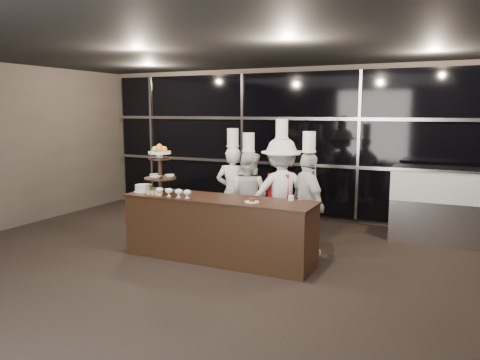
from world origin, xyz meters
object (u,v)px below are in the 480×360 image
at_px(chef_b, 248,196).
at_px(chef_d, 308,203).
at_px(chef_c, 281,193).
at_px(display_case, 439,201).
at_px(display_stand, 160,165).
at_px(chef_a, 233,191).
at_px(layer_cake, 144,188).
at_px(buffet_counter, 219,229).

xyz_separation_m(chef_b, chef_d, (1.09, -0.27, 0.03)).
relative_size(chef_c, chef_d, 1.09).
relative_size(display_case, chef_d, 0.81).
bearing_deg(display_case, display_stand, -147.97).
bearing_deg(chef_a, layer_cake, -128.81).
xyz_separation_m(layer_cake, chef_a, (0.95, 1.18, -0.16)).
bearing_deg(display_stand, chef_d, 20.32).
height_order(display_stand, display_case, display_stand).
xyz_separation_m(layer_cake, chef_b, (1.28, 1.09, -0.20)).
relative_size(buffet_counter, display_stand, 3.81).
bearing_deg(buffet_counter, display_case, 40.27).
relative_size(buffet_counter, display_case, 1.89).
bearing_deg(chef_c, display_stand, -147.65).
relative_size(buffet_counter, chef_c, 1.40).
bearing_deg(layer_cake, chef_c, 29.47).
height_order(display_stand, layer_cake, display_stand).
distance_m(chef_c, chef_d, 0.56).
bearing_deg(chef_c, layer_cake, -150.53).
bearing_deg(display_case, layer_cake, -149.24).
bearing_deg(buffet_counter, chef_b, 89.98).
distance_m(buffet_counter, display_case, 3.71).
xyz_separation_m(display_stand, chef_a, (0.67, 1.13, -0.52)).
xyz_separation_m(display_stand, chef_c, (1.58, 1.00, -0.46)).
relative_size(chef_b, chef_d, 0.97).
xyz_separation_m(chef_a, chef_b, (0.33, -0.09, -0.05)).
distance_m(layer_cake, chef_a, 1.53).
height_order(display_stand, chef_c, chef_c).
bearing_deg(display_case, buffet_counter, -139.73).
bearing_deg(buffet_counter, chef_a, 106.13).
bearing_deg(chef_a, display_case, 21.77).
bearing_deg(chef_c, display_case, 31.80).
relative_size(display_stand, chef_b, 0.41).
distance_m(display_stand, chef_c, 1.93).
height_order(display_stand, chef_b, chef_b).
distance_m(layer_cake, chef_d, 2.52).
bearing_deg(display_stand, chef_c, 32.35).
height_order(chef_b, chef_d, chef_d).
bearing_deg(chef_b, chef_d, -13.85).
bearing_deg(buffet_counter, chef_c, 59.84).
bearing_deg(chef_d, display_stand, -159.68).
relative_size(display_stand, chef_d, 0.40).
distance_m(layer_cake, chef_b, 1.70).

